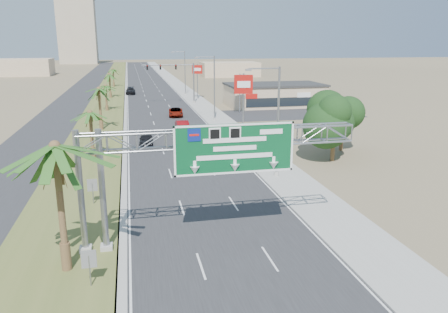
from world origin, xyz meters
TOP-DOWN VIEW (x-y plane):
  - road at (0.00, 110.00)m, footprint 12.00×300.00m
  - sidewalk_right at (8.50, 110.00)m, footprint 4.00×300.00m
  - median_grass at (-10.00, 110.00)m, footprint 7.00×300.00m
  - opposing_road at (-17.00, 110.00)m, footprint 8.00×300.00m
  - sign_gantry at (-1.06, 9.93)m, footprint 16.75×1.24m
  - palm_near at (-9.20, 8.00)m, footprint 5.70×5.70m
  - palm_row_b at (-9.50, 32.00)m, footprint 3.99×3.99m
  - palm_row_c at (-9.50, 48.00)m, footprint 3.99×3.99m
  - palm_row_d at (-9.50, 66.00)m, footprint 3.99×3.99m
  - palm_row_e at (-9.50, 85.00)m, footprint 3.99×3.99m
  - palm_row_f at (-9.50, 110.00)m, footprint 3.99×3.99m
  - streetlight_near at (7.30, 22.00)m, footprint 3.27×0.44m
  - streetlight_mid at (7.30, 52.00)m, footprint 3.27×0.44m
  - streetlight_far at (7.30, 88.00)m, footprint 3.27×0.44m
  - signal_mast at (5.17, 71.97)m, footprint 10.28×0.71m
  - store_building at (22.00, 66.00)m, footprint 18.00×10.00m
  - oak_near at (15.00, 26.00)m, footprint 4.50×4.50m
  - oak_far at (18.00, 30.00)m, footprint 3.50×3.50m
  - median_signback_a at (-7.80, 6.00)m, footprint 0.75×0.08m
  - median_signback_b at (-8.50, 18.00)m, footprint 0.75×0.08m
  - tower_distant at (-32.00, 250.00)m, footprint 20.00×16.00m
  - building_distant_left at (-45.00, 160.00)m, footprint 24.00×14.00m
  - building_distant_right at (30.00, 140.00)m, footprint 20.00×12.00m
  - car_left_lane at (-3.73, 37.40)m, footprint 1.86×4.10m
  - car_mid_lane at (1.50, 44.05)m, footprint 1.72×4.74m
  - car_right_lane at (2.00, 57.63)m, footprint 2.67×5.07m
  - car_far at (-5.14, 91.50)m, footprint 2.33×5.39m
  - pole_sign_red_near at (9.00, 40.04)m, footprint 2.42×0.61m
  - pole_sign_blue at (13.00, 57.68)m, footprint 2.02×0.59m
  - pole_sign_red_far at (9.00, 78.94)m, footprint 2.13×1.18m

SIDE VIEW (x-z plane):
  - road at x=0.00m, z-range 0.00..0.02m
  - opposing_road at x=-17.00m, z-range 0.00..0.02m
  - sidewalk_right at x=8.50m, z-range 0.00..0.10m
  - median_grass at x=-10.00m, z-range 0.00..0.12m
  - car_right_lane at x=2.00m, z-range 0.00..1.36m
  - car_left_lane at x=-3.73m, z-range 0.00..1.37m
  - car_far at x=-5.14m, z-range 0.00..1.54m
  - car_mid_lane at x=1.50m, z-range 0.00..1.55m
  - median_signback_a at x=-7.80m, z-range 0.41..2.49m
  - median_signback_b at x=-8.50m, z-range 0.41..2.49m
  - store_building at x=22.00m, z-range 0.00..4.00m
  - building_distant_right at x=30.00m, z-range 0.00..5.00m
  - building_distant_left at x=-45.00m, z-range 0.00..6.00m
  - oak_far at x=18.00m, z-range 1.02..6.62m
  - palm_row_d at x=-9.50m, z-range 1.69..7.14m
  - oak_near at x=15.00m, z-range 1.13..7.93m
  - streetlight_near at x=7.30m, z-range -0.31..9.69m
  - streetlight_mid at x=7.30m, z-range -0.31..9.69m
  - streetlight_far at x=7.30m, z-range -0.31..9.69m
  - palm_row_f at x=-9.50m, z-range 1.83..7.58m
  - signal_mast at x=5.17m, z-range 0.85..8.85m
  - palm_row_b at x=-9.50m, z-range 1.93..7.87m
  - pole_sign_blue at x=13.00m, z-range 1.51..8.39m
  - palm_row_e at x=-9.50m, z-range 2.02..8.16m
  - palm_row_c at x=-9.50m, z-range 2.29..9.04m
  - pole_sign_red_far at x=9.00m, z-range 2.12..9.57m
  - sign_gantry at x=-1.06m, z-range 2.31..9.81m
  - pole_sign_red_near at x=9.00m, z-range 2.27..10.46m
  - palm_near at x=-9.20m, z-range 2.76..11.11m
  - tower_distant at x=-32.00m, z-range 0.00..35.00m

